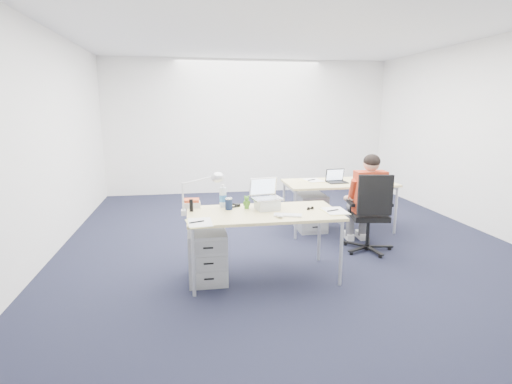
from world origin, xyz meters
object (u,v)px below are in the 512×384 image
at_px(desk_near, 263,216).
at_px(cordless_phone, 191,205).
at_px(wireless_keyboard, 288,215).
at_px(drawer_pedestal_far, 311,212).
at_px(seated_person, 365,201).
at_px(silver_laptop, 267,195).
at_px(bear_figurine, 247,202).
at_px(sunglasses, 310,209).
at_px(desk_far, 339,185).
at_px(water_bottle, 223,196).
at_px(office_chair, 369,229).
at_px(headphones, 231,205).
at_px(computer_mouse, 280,216).
at_px(desk_lamp, 196,193).
at_px(dark_laptop, 338,176).
at_px(can_koozie, 229,204).
at_px(far_cup, 377,175).
at_px(book_stack, 191,203).
at_px(drawer_pedestal_near, 207,255).

distance_m(desk_near, cordless_phone, 0.77).
relative_size(desk_near, wireless_keyboard, 5.61).
relative_size(desk_near, drawer_pedestal_far, 2.91).
distance_m(seated_person, wireless_keyboard, 1.58).
height_order(seated_person, silver_laptop, seated_person).
xyz_separation_m(bear_figurine, sunglasses, (0.67, -0.16, -0.06)).
bearing_deg(desk_far, silver_laptop, -133.96).
bearing_deg(water_bottle, office_chair, 8.33).
relative_size(headphones, cordless_phone, 1.54).
relative_size(silver_laptop, wireless_keyboard, 1.15).
bearing_deg(computer_mouse, desk_lamp, 144.63).
height_order(desk_far, sunglasses, sunglasses).
bearing_deg(dark_laptop, can_koozie, -147.26).
bearing_deg(far_cup, book_stack, -154.77).
relative_size(book_stack, dark_laptop, 0.69).
distance_m(desk_near, silver_laptop, 0.24).
height_order(desk_near, office_chair, office_chair).
xyz_separation_m(office_chair, drawer_pedestal_far, (-0.46, 0.99, -0.02)).
xyz_separation_m(desk_lamp, far_cup, (2.81, 1.69, -0.17)).
height_order(wireless_keyboard, can_koozie, can_koozie).
xyz_separation_m(computer_mouse, dark_laptop, (1.26, 1.70, 0.09)).
height_order(drawer_pedestal_near, book_stack, book_stack).
distance_m(drawer_pedestal_near, sunglasses, 1.22).
height_order(headphones, book_stack, book_stack).
bearing_deg(silver_laptop, cordless_phone, 166.93).
bearing_deg(seated_person, desk_lamp, -157.97).
relative_size(office_chair, water_bottle, 4.00).
height_order(seated_person, bear_figurine, seated_person).
bearing_deg(silver_laptop, dark_laptop, 36.07).
xyz_separation_m(office_chair, cordless_phone, (-2.23, -0.41, 0.51)).
xyz_separation_m(desk_near, wireless_keyboard, (0.22, -0.19, 0.05)).
distance_m(silver_laptop, far_cup, 2.61).
height_order(seated_person, headphones, seated_person).
bearing_deg(book_stack, sunglasses, -14.60).
relative_size(bear_figurine, desk_lamp, 0.32).
relative_size(water_bottle, sunglasses, 2.70).
distance_m(drawer_pedestal_near, dark_laptop, 2.51).
bearing_deg(computer_mouse, silver_laptop, 82.11).
bearing_deg(dark_laptop, office_chair, -87.76).
bearing_deg(book_stack, dark_laptop, 27.53).
relative_size(water_bottle, bear_figurine, 1.75).
height_order(water_bottle, sunglasses, water_bottle).
height_order(office_chair, sunglasses, office_chair).
bearing_deg(headphones, bear_figurine, -27.55).
bearing_deg(headphones, sunglasses, -8.99).
relative_size(seated_person, bear_figurine, 8.46).
distance_m(desk_near, water_bottle, 0.52).
xyz_separation_m(desk_near, desk_far, (1.43, 1.52, 0.00)).
relative_size(seated_person, desk_lamp, 2.70).
xyz_separation_m(can_koozie, bear_figurine, (0.20, 0.01, 0.01)).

